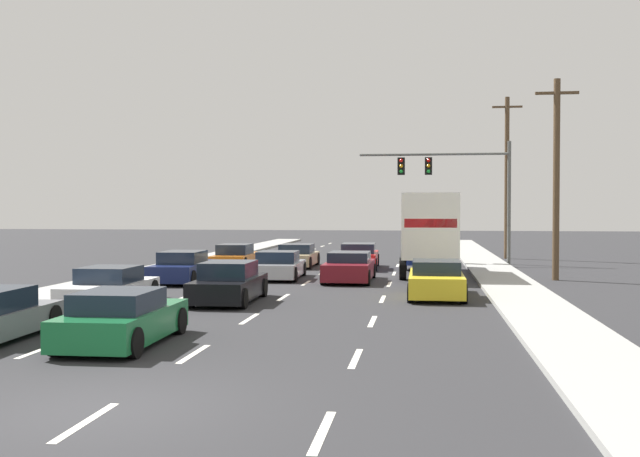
{
  "coord_description": "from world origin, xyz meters",
  "views": [
    {
      "loc": [
        4.75,
        -10.59,
        3.03
      ],
      "look_at": [
        0.86,
        17.27,
        2.29
      ],
      "focal_mm": 41.58,
      "sensor_mm": 36.0,
      "label": 1
    }
  ],
  "objects_px": {
    "car_tan": "(297,256)",
    "car_navy": "(184,268)",
    "car_white": "(110,287)",
    "car_green": "(122,319)",
    "car_black": "(229,284)",
    "car_maroon": "(349,268)",
    "car_orange": "(236,257)",
    "car_silver": "(279,266)",
    "utility_pole_mid": "(556,177)",
    "utility_pole_far": "(507,176)",
    "box_truck": "(428,230)",
    "car_red": "(359,257)",
    "car_yellow": "(436,280)",
    "traffic_signal_mast": "(446,175)"
  },
  "relations": [
    {
      "from": "car_orange",
      "to": "car_green",
      "type": "xyz_separation_m",
      "value": [
        3.04,
        -21.88,
        0.02
      ]
    },
    {
      "from": "car_navy",
      "to": "car_red",
      "type": "relative_size",
      "value": 1.01
    },
    {
      "from": "car_silver",
      "to": "utility_pole_mid",
      "type": "distance_m",
      "value": 12.48
    },
    {
      "from": "car_orange",
      "to": "car_green",
      "type": "height_order",
      "value": "car_green"
    },
    {
      "from": "car_white",
      "to": "car_green",
      "type": "height_order",
      "value": "car_green"
    },
    {
      "from": "utility_pole_far",
      "to": "car_black",
      "type": "bearing_deg",
      "value": -116.2
    },
    {
      "from": "car_red",
      "to": "utility_pole_mid",
      "type": "height_order",
      "value": "utility_pole_mid"
    },
    {
      "from": "car_silver",
      "to": "car_tan",
      "type": "bearing_deg",
      "value": 92.99
    },
    {
      "from": "car_red",
      "to": "car_navy",
      "type": "bearing_deg",
      "value": -129.9
    },
    {
      "from": "car_yellow",
      "to": "utility_pole_far",
      "type": "distance_m",
      "value": 21.64
    },
    {
      "from": "car_tan",
      "to": "utility_pole_far",
      "type": "distance_m",
      "value": 14.9
    },
    {
      "from": "car_orange",
      "to": "car_maroon",
      "type": "xyz_separation_m",
      "value": [
        6.63,
        -6.73,
        0.03
      ]
    },
    {
      "from": "car_white",
      "to": "car_green",
      "type": "xyz_separation_m",
      "value": [
        3.24,
        -6.7,
        0.03
      ]
    },
    {
      "from": "car_green",
      "to": "traffic_signal_mast",
      "type": "relative_size",
      "value": 0.5
    },
    {
      "from": "car_green",
      "to": "traffic_signal_mast",
      "type": "bearing_deg",
      "value": 73.01
    },
    {
      "from": "car_tan",
      "to": "car_navy",
      "type": "bearing_deg",
      "value": -111.1
    },
    {
      "from": "utility_pole_far",
      "to": "traffic_signal_mast",
      "type": "bearing_deg",
      "value": -127.99
    },
    {
      "from": "box_truck",
      "to": "car_yellow",
      "type": "xyz_separation_m",
      "value": [
        0.22,
        -8.19,
        -1.5
      ]
    },
    {
      "from": "car_maroon",
      "to": "car_white",
      "type": "bearing_deg",
      "value": -128.97
    },
    {
      "from": "car_orange",
      "to": "car_white",
      "type": "relative_size",
      "value": 1.09
    },
    {
      "from": "car_green",
      "to": "utility_pole_mid",
      "type": "bearing_deg",
      "value": 54.03
    },
    {
      "from": "car_maroon",
      "to": "traffic_signal_mast",
      "type": "distance_m",
      "value": 12.32
    },
    {
      "from": "car_yellow",
      "to": "car_silver",
      "type": "bearing_deg",
      "value": 139.06
    },
    {
      "from": "car_navy",
      "to": "car_maroon",
      "type": "relative_size",
      "value": 1.09
    },
    {
      "from": "car_silver",
      "to": "car_black",
      "type": "relative_size",
      "value": 0.98
    },
    {
      "from": "car_orange",
      "to": "car_black",
      "type": "relative_size",
      "value": 1.08
    },
    {
      "from": "box_truck",
      "to": "utility_pole_far",
      "type": "bearing_deg",
      "value": 68.86
    },
    {
      "from": "car_white",
      "to": "utility_pole_far",
      "type": "distance_m",
      "value": 28.67
    },
    {
      "from": "car_green",
      "to": "box_truck",
      "type": "distance_m",
      "value": 19.57
    },
    {
      "from": "car_tan",
      "to": "utility_pole_far",
      "type": "bearing_deg",
      "value": 35.05
    },
    {
      "from": "car_tan",
      "to": "utility_pole_far",
      "type": "relative_size",
      "value": 0.43
    },
    {
      "from": "car_yellow",
      "to": "car_tan",
      "type": "bearing_deg",
      "value": 119.29
    },
    {
      "from": "car_red",
      "to": "traffic_signal_mast",
      "type": "distance_m",
      "value": 7.37
    },
    {
      "from": "utility_pole_far",
      "to": "car_maroon",
      "type": "bearing_deg",
      "value": -117.52
    },
    {
      "from": "car_black",
      "to": "car_maroon",
      "type": "relative_size",
      "value": 0.99
    },
    {
      "from": "car_silver",
      "to": "car_navy",
      "type": "bearing_deg",
      "value": -153.11
    },
    {
      "from": "car_orange",
      "to": "car_maroon",
      "type": "distance_m",
      "value": 9.45
    },
    {
      "from": "box_truck",
      "to": "car_navy",
      "type": "bearing_deg",
      "value": -157.14
    },
    {
      "from": "car_maroon",
      "to": "car_black",
      "type": "bearing_deg",
      "value": -113.33
    },
    {
      "from": "car_silver",
      "to": "utility_pole_far",
      "type": "relative_size",
      "value": 0.43
    },
    {
      "from": "traffic_signal_mast",
      "to": "car_silver",
      "type": "bearing_deg",
      "value": -126.73
    },
    {
      "from": "utility_pole_mid",
      "to": "car_white",
      "type": "bearing_deg",
      "value": -146.68
    },
    {
      "from": "car_yellow",
      "to": "utility_pole_mid",
      "type": "relative_size",
      "value": 0.53
    },
    {
      "from": "car_navy",
      "to": "utility_pole_far",
      "type": "height_order",
      "value": "utility_pole_far"
    },
    {
      "from": "box_truck",
      "to": "traffic_signal_mast",
      "type": "height_order",
      "value": "traffic_signal_mast"
    },
    {
      "from": "car_tan",
      "to": "car_yellow",
      "type": "distance_m",
      "value": 14.34
    },
    {
      "from": "car_maroon",
      "to": "utility_pole_far",
      "type": "bearing_deg",
      "value": 62.48
    },
    {
      "from": "car_white",
      "to": "car_green",
      "type": "bearing_deg",
      "value": -64.15
    },
    {
      "from": "car_red",
      "to": "box_truck",
      "type": "distance_m",
      "value": 5.27
    },
    {
      "from": "utility_pole_mid",
      "to": "car_navy",
      "type": "bearing_deg",
      "value": -169.4
    }
  ]
}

